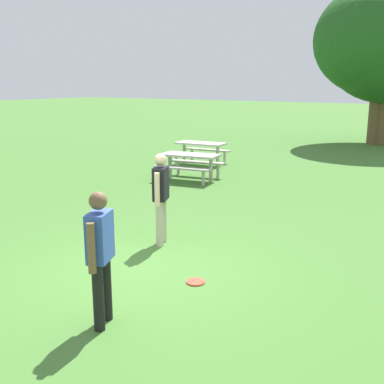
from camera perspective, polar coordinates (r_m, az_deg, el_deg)
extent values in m
plane|color=#447530|center=(7.46, -5.76, -9.28)|extent=(120.00, 120.00, 0.00)
cylinder|color=black|center=(5.69, -11.27, -12.42)|extent=(0.13, 0.13, 0.82)
cylinder|color=black|center=(5.91, -10.34, -11.37)|extent=(0.13, 0.13, 0.82)
cube|color=#3856B7|center=(5.54, -11.11, -5.31)|extent=(0.35, 0.44, 0.58)
sphere|color=brown|center=(5.42, -11.30, -1.05)|extent=(0.21, 0.21, 0.21)
cylinder|color=brown|center=(5.33, -12.09, -6.68)|extent=(0.09, 0.09, 0.58)
cylinder|color=brown|center=(5.79, -10.16, -4.99)|extent=(0.09, 0.09, 0.58)
cylinder|color=#B7AD93|center=(8.54, -3.52, -3.39)|extent=(0.13, 0.13, 0.82)
cylinder|color=#B7AD93|center=(8.30, -3.95, -3.89)|extent=(0.13, 0.13, 0.82)
cube|color=black|center=(8.24, -3.80, 1.03)|extent=(0.35, 0.44, 0.58)
sphere|color=beige|center=(8.16, -3.85, 3.94)|extent=(0.21, 0.21, 0.21)
cylinder|color=beige|center=(8.50, -3.38, 1.06)|extent=(0.09, 0.09, 0.58)
cylinder|color=beige|center=(8.01, -4.24, 0.29)|extent=(0.09, 0.09, 0.58)
cylinder|color=#E04733|center=(6.96, 0.47, -10.82)|extent=(0.27, 0.27, 0.03)
cube|color=#B2ADA3|center=(13.89, -0.23, 4.50)|extent=(1.80, 1.01, 0.06)
cube|color=#A49F96|center=(13.41, -1.24, 2.89)|extent=(1.72, 0.52, 0.05)
cube|color=#A49F96|center=(14.46, 0.70, 3.64)|extent=(1.72, 0.52, 0.05)
cylinder|color=#A49F96|center=(14.23, -2.68, 3.12)|extent=(0.11, 0.11, 0.71)
cylinder|color=#A49F96|center=(13.75, -3.74, 2.13)|extent=(0.09, 0.09, 0.41)
cylinder|color=#A49F96|center=(14.77, -1.67, 2.93)|extent=(0.09, 0.09, 0.41)
cylinder|color=#A49F96|center=(13.70, 2.31, 2.73)|extent=(0.11, 0.11, 0.71)
cylinder|color=#A49F96|center=(13.20, 1.38, 1.69)|extent=(0.09, 0.09, 0.41)
cylinder|color=#A49F96|center=(14.26, 3.15, 2.54)|extent=(0.09, 0.09, 0.41)
cube|color=beige|center=(16.54, 1.06, 5.91)|extent=(1.75, 0.88, 0.06)
cube|color=#B6B2A8|center=(16.07, 0.10, 4.62)|extent=(1.71, 0.38, 0.05)
cube|color=#B6B2A8|center=(17.10, 1.95, 5.13)|extent=(1.71, 0.38, 0.05)
cylinder|color=#B6B2A8|center=(16.91, -0.95, 4.75)|extent=(0.11, 0.11, 0.71)
cylinder|color=#B6B2A8|center=(16.43, -1.94, 3.98)|extent=(0.09, 0.09, 0.41)
cylinder|color=#B6B2A8|center=(17.43, -0.02, 4.52)|extent=(0.09, 0.09, 0.41)
cylinder|color=#B6B2A8|center=(16.31, 3.13, 4.42)|extent=(0.11, 0.11, 0.71)
cylinder|color=#B6B2A8|center=(15.81, 2.23, 3.61)|extent=(0.09, 0.09, 0.41)
cylinder|color=#B6B2A8|center=(16.85, 3.97, 4.18)|extent=(0.09, 0.09, 0.41)
cylinder|color=brown|center=(23.46, 21.34, 9.08)|extent=(0.60, 0.60, 3.02)
ellipsoid|color=#21511E|center=(23.49, 22.00, 16.74)|extent=(5.96, 5.96, 5.07)
cylinder|color=brown|center=(23.43, 22.06, 8.60)|extent=(0.58, 0.58, 2.69)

